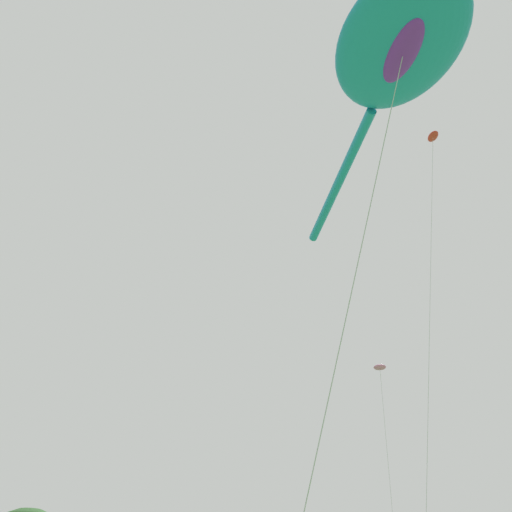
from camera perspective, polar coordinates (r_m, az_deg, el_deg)
big_show_kite at (r=18.47m, az=13.87°, el=19.14°), size 5.40×12.64×16.61m
small_kite_tiny_distant at (r=34.48m, az=17.15°, el=10.34°), size 4.94×1.98×25.50m
small_kite_stunt_black at (r=37.50m, az=12.24°, el=-11.34°), size 2.21×1.82×15.67m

